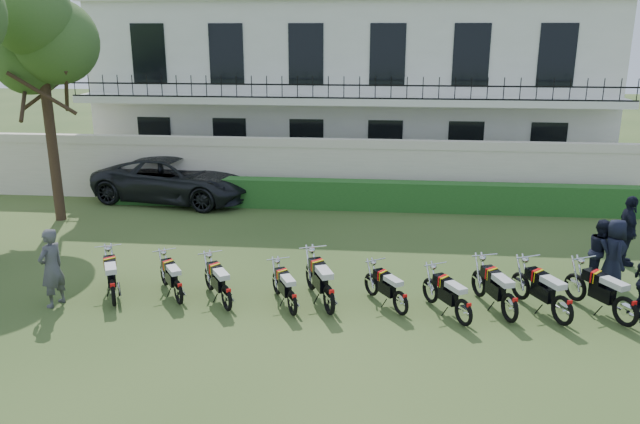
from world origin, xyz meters
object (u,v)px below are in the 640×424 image
object	(u,v)px
suv	(175,179)
motorcycle_1	(178,286)
motorcycle_7	(510,301)
officer_5	(628,231)
officer_4	(601,251)
motorcycle_3	(292,297)
tree_west_near	(40,32)
motorcycle_5	(401,297)
motorcycle_8	(563,303)
inspector	(52,268)
motorcycle_0	(113,287)
motorcycle_2	(226,292)
motorcycle_9	(626,305)
motorcycle_4	(329,293)
motorcycle_6	(464,306)
officer_3	(614,253)

from	to	relation	value
suv	motorcycle_1	bearing A→B (deg)	-151.31
motorcycle_7	officer_5	distance (m)	5.32
officer_4	motorcycle_3	bearing A→B (deg)	122.71
officer_4	tree_west_near	bearing A→B (deg)	89.44
motorcycle_5	motorcycle_8	bearing A→B (deg)	-36.45
motorcycle_8	inspector	bearing A→B (deg)	154.72
motorcycle_0	motorcycle_8	xyz separation A→B (m)	(9.71, 0.01, 0.03)
motorcycle_2	officer_5	world-z (taller)	officer_5
motorcycle_9	suv	bearing A→B (deg)	116.05
motorcycle_4	motorcycle_7	xyz separation A→B (m)	(3.82, 0.01, -0.02)
motorcycle_3	motorcycle_6	size ratio (longest dim) A/B	0.98
motorcycle_4	tree_west_near	bearing A→B (deg)	123.75
suv	motorcycle_2	bearing A→B (deg)	-145.31
motorcycle_2	officer_4	size ratio (longest dim) A/B	1.00
motorcycle_7	officer_5	world-z (taller)	officer_5
officer_4	officer_5	bearing A→B (deg)	-26.41
motorcycle_3	officer_3	world-z (taller)	officer_3
motorcycle_7	officer_5	xyz separation A→B (m)	(3.68, 3.82, 0.43)
motorcycle_9	officer_5	size ratio (longest dim) A/B	0.98
motorcycle_0	motorcycle_1	size ratio (longest dim) A/B	1.17
motorcycle_4	officer_3	bearing A→B (deg)	-3.34
motorcycle_4	motorcycle_8	size ratio (longest dim) A/B	1.05
motorcycle_5	motorcycle_9	size ratio (longest dim) A/B	0.80
motorcycle_7	officer_4	bearing A→B (deg)	24.36
motorcycle_0	inspector	size ratio (longest dim) A/B	0.98
motorcycle_0	officer_5	xyz separation A→B (m)	(12.33, 3.86, 0.45)
motorcycle_1	motorcycle_8	distance (m)	8.30
officer_5	motorcycle_5	bearing A→B (deg)	125.24
motorcycle_4	motorcycle_9	size ratio (longest dim) A/B	1.07
inspector	officer_3	size ratio (longest dim) A/B	1.07
tree_west_near	officer_3	distance (m)	17.17
motorcycle_6	inspector	xyz separation A→B (m)	(-9.00, 0.16, 0.44)
motorcycle_4	motorcycle_0	bearing A→B (deg)	157.94
tree_west_near	officer_5	xyz separation A→B (m)	(16.79, -2.39, -4.96)
motorcycle_4	officer_4	bearing A→B (deg)	-1.10
officer_3	officer_4	size ratio (longest dim) A/B	1.05
motorcycle_0	officer_5	distance (m)	12.93
motorcycle_6	suv	bearing A→B (deg)	105.69
motorcycle_8	motorcycle_9	xyz separation A→B (m)	(1.29, 0.07, 0.00)
motorcycle_9	suv	xyz separation A→B (m)	(-12.49, 8.87, 0.29)
motorcycle_1	motorcycle_7	distance (m)	7.23
officer_4	motorcycle_5	bearing A→B (deg)	128.67
tree_west_near	motorcycle_6	distance (m)	14.78
motorcycle_4	motorcycle_9	bearing A→B (deg)	-21.95
motorcycle_5	suv	size ratio (longest dim) A/B	0.26
motorcycle_6	officer_4	world-z (taller)	officer_4
motorcycle_4	inspector	xyz separation A→B (m)	(-6.17, -0.09, 0.38)
motorcycle_0	motorcycle_7	size ratio (longest dim) A/B	0.92
motorcycle_8	officer_5	distance (m)	4.68
motorcycle_2	motorcycle_3	distance (m)	1.47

